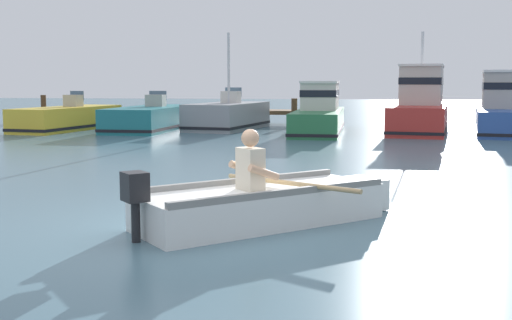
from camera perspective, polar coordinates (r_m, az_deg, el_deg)
name	(u,v)px	position (r m, az deg, el deg)	size (l,w,h in m)	color
ground_plane	(202,226)	(7.79, -4.95, -5.95)	(120.00, 120.00, 0.00)	slate
wooden_dock	(162,111)	(27.35, -8.56, 4.40)	(12.33, 1.64, 1.19)	brown
rowboat_with_person	(265,203)	(7.85, 0.84, -3.95)	(3.16, 2.95, 1.19)	white
moored_boat_yellow	(68,119)	(24.41, -16.70, 3.60)	(2.47, 5.32, 1.43)	gold
moored_boat_teal	(152,119)	(23.77, -9.40, 3.72)	(2.19, 5.67, 1.44)	#1E727A
moored_boat_grey	(228,116)	(23.76, -2.57, 3.98)	(2.73, 4.74, 3.60)	gray
moored_boat_green	(319,113)	(22.58, 5.78, 4.26)	(1.74, 6.53, 1.80)	#287042
moored_boat_red	(420,107)	(23.30, 14.71, 4.67)	(2.82, 6.27, 3.53)	#B72D28
moored_boat_blue	(502,110)	(23.95, 21.40, 4.29)	(2.82, 6.69, 2.18)	#2D519E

